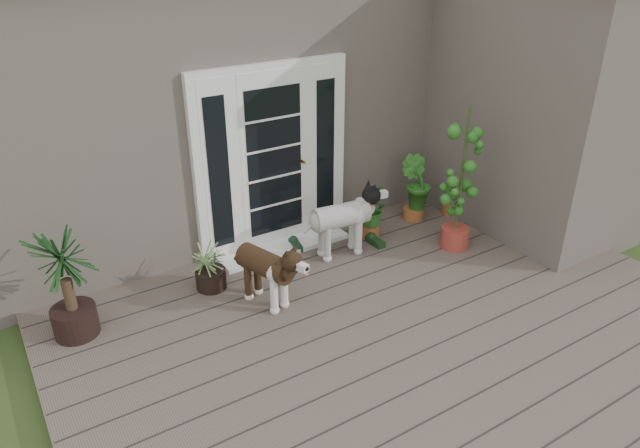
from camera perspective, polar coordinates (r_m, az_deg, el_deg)
deck at (r=5.76m, az=8.17°, el=-10.67°), size 6.20×4.60×0.12m
house_main at (r=8.47m, az=-10.20°, el=12.95°), size 7.40×4.00×3.10m
house_wing at (r=7.74m, az=20.55°, el=10.34°), size 1.60×2.40×3.10m
door_unit at (r=6.71m, az=-4.63°, el=6.37°), size 1.90×0.14×2.15m
door_step at (r=6.99m, az=-3.54°, el=-2.20°), size 1.60×0.40×0.05m
brindle_dog at (r=5.87m, az=-5.31°, el=-4.92°), size 0.58×0.88×0.68m
white_dog at (r=6.70m, az=2.04°, el=-0.22°), size 0.91×0.48×0.73m
spider_plant at (r=6.23m, az=-10.69°, el=-3.86°), size 0.63×0.63×0.57m
yucca at (r=5.77m, az=-23.46°, el=-5.28°), size 0.93×0.93×1.13m
herb_a at (r=7.17m, az=4.92°, el=0.66°), size 0.55×0.55×0.52m
herb_b at (r=7.66m, az=9.22°, el=2.67°), size 0.59×0.59×0.63m
herb_c at (r=7.95m, az=12.92°, el=2.68°), size 0.43×0.43×0.49m
sapling at (r=6.84m, az=13.62°, el=4.33°), size 0.62×0.62×1.76m
clog_left at (r=6.98m, az=-2.39°, el=-2.01°), size 0.21×0.33×0.09m
clog_right at (r=7.09m, az=5.43°, el=-1.63°), size 0.15×0.32×0.09m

